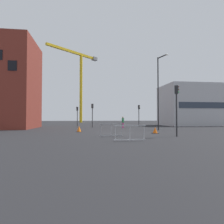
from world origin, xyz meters
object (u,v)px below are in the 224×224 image
(construction_crane, at_px, (80,75))
(traffic_light_verge, at_px, (139,112))
(traffic_light_island, at_px, (177,102))
(traffic_cone_orange, at_px, (79,129))
(traffic_cone_striped, at_px, (155,130))
(streetlamp_tall, at_px, (159,88))
(pedestrian_walking, at_px, (123,121))
(traffic_light_crosswalk, at_px, (92,111))
(traffic_light_corner, at_px, (77,113))

(construction_crane, distance_m, traffic_light_verge, 34.94)
(traffic_light_island, xyz_separation_m, traffic_cone_orange, (-8.23, 6.67, -2.54))
(traffic_light_verge, height_order, traffic_cone_striped, traffic_light_verge)
(streetlamp_tall, height_order, traffic_light_verge, streetlamp_tall)
(traffic_light_island, bearing_deg, pedestrian_walking, 97.75)
(pedestrian_walking, xyz_separation_m, traffic_cone_striped, (1.28, -10.64, -0.71))
(construction_crane, relative_size, traffic_light_crosswalk, 5.92)
(streetlamp_tall, bearing_deg, traffic_cone_orange, -172.21)
(pedestrian_walking, bearing_deg, traffic_cone_striped, -83.12)
(streetlamp_tall, distance_m, traffic_light_island, 8.50)
(traffic_light_crosswalk, bearing_deg, traffic_cone_striped, -65.77)
(construction_crane, height_order, traffic_light_island, construction_crane)
(traffic_light_crosswalk, bearing_deg, construction_crane, 95.46)
(traffic_light_island, relative_size, traffic_cone_orange, 6.50)
(traffic_light_verge, xyz_separation_m, traffic_cone_orange, (-9.84, -11.19, -2.23))
(construction_crane, height_order, traffic_light_corner, construction_crane)
(traffic_light_corner, height_order, pedestrian_walking, traffic_light_corner)
(traffic_light_corner, relative_size, traffic_cone_striped, 5.50)
(traffic_light_crosswalk, relative_size, traffic_light_corner, 1.08)
(traffic_cone_striped, bearing_deg, construction_crane, 101.20)
(construction_crane, distance_m, traffic_cone_orange, 44.38)
(construction_crane, relative_size, pedestrian_walking, 13.00)
(traffic_light_corner, distance_m, pedestrian_walking, 9.59)
(traffic_light_verge, xyz_separation_m, traffic_cone_striped, (-2.24, -14.40, -2.24))
(traffic_light_corner, xyz_separation_m, pedestrian_walking, (7.11, -6.28, -1.38))
(traffic_light_island, distance_m, traffic_cone_orange, 10.89)
(pedestrian_walking, bearing_deg, traffic_light_corner, 138.55)
(construction_crane, bearing_deg, traffic_light_verge, -69.99)
(traffic_light_island, bearing_deg, traffic_light_crosswalk, 111.50)
(traffic_light_corner, bearing_deg, traffic_cone_striped, -63.61)
(traffic_light_crosswalk, distance_m, pedestrian_walking, 5.36)
(traffic_light_verge, relative_size, pedestrian_walking, 2.17)
(construction_crane, bearing_deg, streetlamp_tall, -74.69)
(traffic_light_island, bearing_deg, traffic_cone_striped, 100.38)
(traffic_light_island, bearing_deg, streetlamp_tall, 79.17)
(traffic_light_crosswalk, xyz_separation_m, traffic_cone_orange, (-1.76, -9.78, -2.26))
(streetlamp_tall, xyz_separation_m, traffic_light_island, (-1.53, -8.00, -2.44))
(traffic_light_corner, relative_size, traffic_light_verge, 0.94)
(traffic_cone_orange, bearing_deg, traffic_cone_striped, -22.88)
(traffic_light_verge, xyz_separation_m, pedestrian_walking, (-3.52, -3.75, -1.53))
(streetlamp_tall, height_order, traffic_cone_orange, streetlamp_tall)
(streetlamp_tall, distance_m, traffic_light_crosswalk, 11.95)
(traffic_light_crosswalk, bearing_deg, streetlamp_tall, -46.50)
(traffic_light_crosswalk, xyz_separation_m, traffic_light_verge, (8.08, 1.41, -0.03))
(traffic_light_island, relative_size, pedestrian_walking, 2.46)
(streetlamp_tall, bearing_deg, traffic_cone_striped, -115.47)
(construction_crane, distance_m, pedestrian_walking, 37.94)
(traffic_light_island, bearing_deg, construction_crane, 101.14)
(streetlamp_tall, height_order, traffic_light_crosswalk, streetlamp_tall)
(traffic_light_island, distance_m, pedestrian_walking, 14.35)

